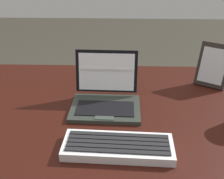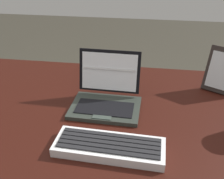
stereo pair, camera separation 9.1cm
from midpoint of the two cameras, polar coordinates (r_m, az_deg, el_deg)
The scene contains 4 objects.
desk at distance 1.01m, azimuth -3.92°, elevation -8.39°, with size 1.41×0.74×0.72m.
laptop_front at distance 0.95m, azimuth -3.95°, elevation -1.75°, with size 0.25×0.21×0.18m.
external_keyboard at distance 0.77m, azimuth -2.15°, elevation -12.36°, with size 0.32×0.12×0.03m.
photo_frame at distance 1.12m, azimuth 18.85°, elevation 4.84°, with size 0.13×0.11×0.18m.
Camera 1 is at (0.05, -0.79, 1.25)m, focal length 42.33 mm.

